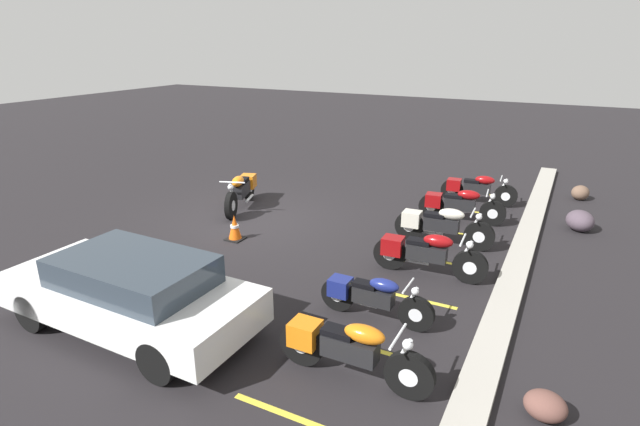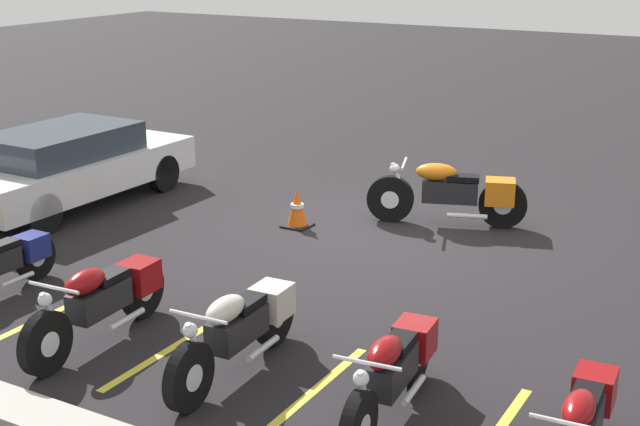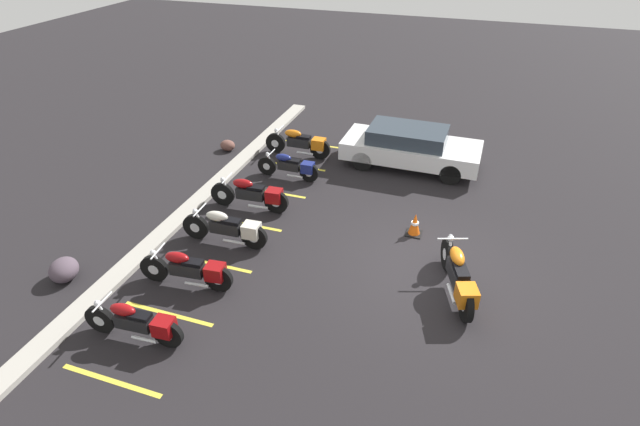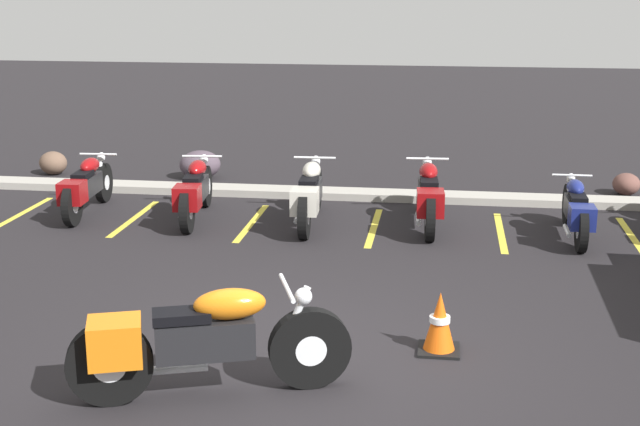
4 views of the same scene
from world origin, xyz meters
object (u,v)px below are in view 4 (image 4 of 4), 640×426
Objects in this scene: landscape_rock_2 at (53,163)px; traffic_cone at (440,324)px; parked_bike_1 at (195,191)px; parked_bike_4 at (576,210)px; parked_bike_0 at (86,187)px; landscape_rock_1 at (200,165)px; parked_bike_3 at (428,196)px; motorcycle_orange_featured at (197,341)px; landscape_rock_0 at (626,184)px; parked_bike_2 at (310,194)px.

traffic_cone is (7.14, -7.15, 0.07)m from landscape_rock_2.
parked_bike_1 is 1.10× the size of parked_bike_4.
parked_bike_0 is 2.86× the size of landscape_rock_1.
parked_bike_3 reaches higher than traffic_cone.
landscape_rock_2 is at bearing 102.04° from motorcycle_orange_featured.
parked_bike_1 is 3.43m from parked_bike_3.
parked_bike_0 reaches higher than traffic_cone.
parked_bike_0 is 1.74m from parked_bike_1.
parked_bike_3 is 3.77× the size of traffic_cone.
parked_bike_3 is 1.14× the size of parked_bike_4.
parked_bike_0 is at bearing 80.96° from parked_bike_1.
parked_bike_3 is at bearing -21.31° from landscape_rock_2.
motorcycle_orange_featured is 6.62m from parked_bike_4.
traffic_cone is at bearing -133.31° from parked_bike_0.
parked_bike_0 is 1.06× the size of parked_bike_4.
parked_bike_3 is at bearing -33.44° from landscape_rock_1.
landscape_rock_2 is at bearing 65.28° from parked_bike_3.
parked_bike_3 is at bearing 92.81° from traffic_cone.
parked_bike_4 is 3.83× the size of landscape_rock_0.
parked_bike_2 is 1.00× the size of parked_bike_3.
traffic_cone is (0.22, -4.45, -0.19)m from parked_bike_3.
parked_bike_2 is (3.46, -0.14, 0.03)m from parked_bike_0.
traffic_cone is at bearing 156.53° from parked_bike_4.
landscape_rock_0 is 0.86× the size of traffic_cone.
traffic_cone is at bearing 12.48° from motorcycle_orange_featured.
parked_bike_2 is 4.72m from traffic_cone.
parked_bike_4 is (2.03, -0.32, -0.06)m from parked_bike_3.
traffic_cone is at bearing -158.33° from parked_bike_2.
parked_bike_4 is at bearing -96.27° from parked_bike_0.
landscape_rock_1 reaches higher than landscape_rock_0.
traffic_cone reaches higher than landscape_rock_2.
parked_bike_4 is at bearing 35.26° from motorcycle_orange_featured.
parked_bike_3 is at bearing -142.16° from landscape_rock_0.
parked_bike_1 is at bearing 88.39° from parked_bike_3.
parked_bike_2 is (1.72, -0.04, 0.02)m from parked_bike_1.
parked_bike_1 reaches higher than landscape_rock_0.
landscape_rock_2 is (-8.95, 3.02, -0.20)m from parked_bike_4.
parked_bike_3 is 4.46m from traffic_cone.
motorcycle_orange_featured is at bearing -169.64° from parked_bike_1.
parked_bike_3 is at bearing 53.08° from motorcycle_orange_featured.
traffic_cone is (5.38, -4.44, -0.16)m from parked_bike_0.
parked_bike_3 reaches higher than parked_bike_4.
parked_bike_3 reaches higher than landscape_rock_0.
parked_bike_3 is (1.82, 5.71, -0.04)m from motorcycle_orange_featured.
parked_bike_0 reaches higher than parked_bike_4.
traffic_cone is (-3.01, -6.95, 0.10)m from landscape_rock_0.
landscape_rock_2 reaches higher than landscape_rock_0.
landscape_rock_0 is 1.00× the size of landscape_rock_2.
motorcycle_orange_featured reaches higher than parked_bike_1.
parked_bike_1 is (1.74, -0.10, 0.02)m from parked_bike_0.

